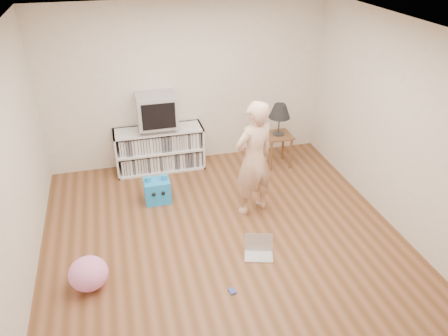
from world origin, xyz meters
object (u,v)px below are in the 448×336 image
object	(u,v)px
dvd_deck	(158,127)
laptop	(259,249)
media_unit	(160,149)
plush_blue	(157,190)
table_lamp	(280,112)
person	(254,159)
side_table	(278,142)
crt_tv	(157,110)
plush_pink	(88,274)

from	to	relation	value
dvd_deck	laptop	xyz separation A→B (m)	(0.86, -2.43, -0.67)
media_unit	plush_blue	distance (m)	1.01
table_lamp	person	bearing A→B (deg)	-124.65
side_table	table_lamp	size ratio (longest dim) A/B	1.07
person	plush_blue	distance (m)	1.51
dvd_deck	plush_blue	bearing A→B (deg)	-100.20
side_table	table_lamp	bearing A→B (deg)	180.00
dvd_deck	table_lamp	xyz separation A→B (m)	(1.88, -0.37, 0.21)
media_unit	dvd_deck	xyz separation A→B (m)	(0.00, -0.02, 0.39)
media_unit	side_table	world-z (taller)	media_unit
crt_tv	side_table	distance (m)	2.01
dvd_deck	laptop	distance (m)	2.67
laptop	plush_pink	distance (m)	1.99
table_lamp	laptop	xyz separation A→B (m)	(-1.02, -2.06, -0.88)
dvd_deck	person	xyz separation A→B (m)	(1.07, -1.54, 0.08)
table_lamp	dvd_deck	bearing A→B (deg)	168.86
crt_tv	plush_blue	size ratio (longest dim) A/B	1.44
side_table	plush_blue	size ratio (longest dim) A/B	1.32
dvd_deck	plush_pink	xyz separation A→B (m)	(-1.12, -2.48, -0.55)
crt_tv	table_lamp	distance (m)	1.92
crt_tv	person	xyz separation A→B (m)	(1.07, -1.54, -0.21)
crt_tv	table_lamp	bearing A→B (deg)	-11.04
person	plush_pink	distance (m)	2.46
side_table	person	xyz separation A→B (m)	(-0.81, -1.17, 0.40)
dvd_deck	table_lamp	distance (m)	1.93
side_table	table_lamp	xyz separation A→B (m)	(-0.00, 0.00, 0.53)
crt_tv	plush_blue	world-z (taller)	crt_tv
table_lamp	plush_blue	world-z (taller)	table_lamp
media_unit	person	xyz separation A→B (m)	(1.07, -1.56, 0.46)
side_table	table_lamp	distance (m)	0.53
dvd_deck	crt_tv	size ratio (longest dim) A/B	0.75
crt_tv	dvd_deck	bearing A→B (deg)	90.00
crt_tv	laptop	bearing A→B (deg)	-70.42
media_unit	dvd_deck	world-z (taller)	dvd_deck
crt_tv	table_lamp	world-z (taller)	crt_tv
crt_tv	plush_blue	distance (m)	1.29
plush_blue	plush_pink	size ratio (longest dim) A/B	0.97
table_lamp	plush_blue	distance (m)	2.27
dvd_deck	crt_tv	distance (m)	0.29
person	plush_blue	size ratio (longest dim) A/B	3.90
media_unit	laptop	distance (m)	2.61
side_table	plush_pink	bearing A→B (deg)	-144.91
side_table	laptop	xyz separation A→B (m)	(-1.02, -2.06, -0.35)
dvd_deck	plush_pink	size ratio (longest dim) A/B	1.05
laptop	plush_pink	bearing A→B (deg)	-161.51
crt_tv	laptop	xyz separation A→B (m)	(0.86, -2.43, -0.96)
table_lamp	plush_pink	distance (m)	3.74
dvd_deck	side_table	xyz separation A→B (m)	(1.88, -0.37, -0.32)
crt_tv	person	world-z (taller)	person
crt_tv	person	distance (m)	1.88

